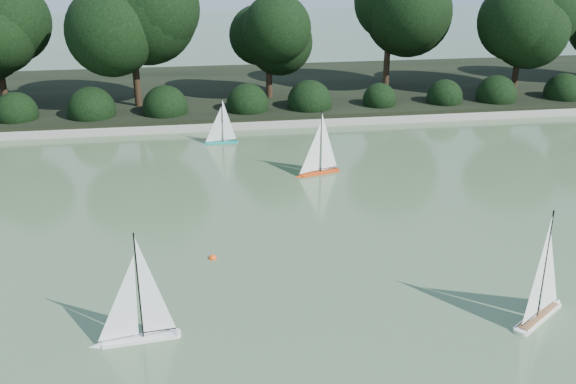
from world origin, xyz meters
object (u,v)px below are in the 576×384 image
at_px(sailboat_orange, 316,164).
at_px(sailboat_teal, 219,136).
at_px(sailboat_white_b, 544,299).
at_px(race_buoy, 213,258).
at_px(sailboat_white_a, 131,325).

distance_m(sailboat_orange, sailboat_teal, 3.36).
relative_size(sailboat_orange, sailboat_teal, 1.19).
relative_size(sailboat_white_b, race_buoy, 13.28).
bearing_deg(race_buoy, sailboat_white_b, -28.51).
height_order(sailboat_white_b, race_buoy, sailboat_white_b).
relative_size(sailboat_white_a, race_buoy, 12.39).
relative_size(sailboat_teal, race_buoy, 9.76).
distance_m(sailboat_white_a, sailboat_orange, 6.99).
bearing_deg(sailboat_white_b, sailboat_teal, 114.66).
bearing_deg(sailboat_teal, race_buoy, -94.08).
distance_m(sailboat_teal, race_buoy, 6.44).
height_order(sailboat_teal, race_buoy, sailboat_teal).
bearing_deg(sailboat_white_a, sailboat_teal, 79.41).
xyz_separation_m(sailboat_white_b, sailboat_teal, (-4.08, 8.88, -0.07)).
relative_size(sailboat_white_b, sailboat_teal, 1.36).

